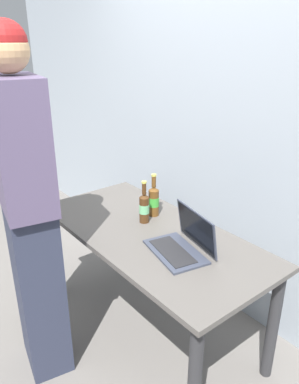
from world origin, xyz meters
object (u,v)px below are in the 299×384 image
object	(u,v)px
beer_bottle_green	(154,200)
person_figure	(29,217)
laptop	(183,242)
beer_bottle_brown	(144,207)

from	to	relation	value
beer_bottle_green	person_figure	distance (m)	0.79
laptop	person_figure	distance (m)	0.80
laptop	beer_bottle_green	distance (m)	0.46
beer_bottle_brown	person_figure	size ratio (longest dim) A/B	0.14
beer_bottle_brown	person_figure	bearing A→B (deg)	-95.63
laptop	beer_bottle_brown	bearing A→B (deg)	173.63
beer_bottle_brown	person_figure	xyz separation A→B (m)	(-0.07, -0.68, 0.12)
beer_bottle_brown	person_figure	world-z (taller)	person_figure
laptop	beer_bottle_green	xyz separation A→B (m)	(-0.43, 0.15, 0.05)
laptop	beer_bottle_brown	distance (m)	0.40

